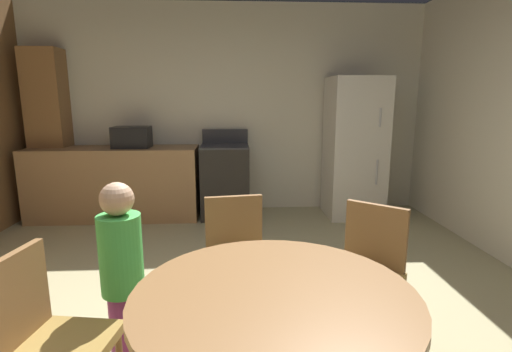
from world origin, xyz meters
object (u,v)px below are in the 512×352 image
(oven_range, at_px, (225,180))
(chair_west, at_px, (45,337))
(chair_northeast, at_px, (367,268))
(microwave, at_px, (132,137))
(person_child, at_px, (123,278))
(chair_north, at_px, (237,255))
(refrigerator, at_px, (354,148))
(dining_table, at_px, (274,330))

(oven_range, bearing_deg, chair_west, -101.85)
(oven_range, xyz_separation_m, chair_northeast, (0.91, -2.70, 0.03))
(microwave, distance_m, person_child, 3.02)
(chair_north, bearing_deg, oven_range, 174.62)
(oven_range, xyz_separation_m, refrigerator, (1.65, -0.05, 0.41))
(oven_range, relative_size, microwave, 2.50)
(microwave, relative_size, chair_north, 0.51)
(refrigerator, bearing_deg, chair_northeast, -105.53)
(refrigerator, distance_m, chair_north, 2.88)
(chair_northeast, bearing_deg, dining_table, -0.00)
(chair_northeast, bearing_deg, microwave, -102.01)
(microwave, height_order, person_child, microwave)
(oven_range, relative_size, person_child, 1.01)
(chair_west, distance_m, person_child, 0.45)
(microwave, bearing_deg, dining_table, -67.62)
(oven_range, bearing_deg, dining_table, -85.46)
(oven_range, xyz_separation_m, microwave, (-1.14, -0.00, 0.56))
(chair_north, relative_size, chair_west, 1.00)
(microwave, xyz_separation_m, dining_table, (1.42, -3.44, -0.43))
(chair_west, bearing_deg, chair_north, 53.57)
(chair_north, xyz_separation_m, chair_west, (-0.82, -0.82, 0.00))
(chair_west, bearing_deg, refrigerator, 62.95)
(oven_range, relative_size, refrigerator, 0.62)
(dining_table, bearing_deg, microwave, 112.38)
(dining_table, distance_m, chair_northeast, 0.98)
(refrigerator, distance_m, chair_northeast, 2.78)
(chair_west, bearing_deg, dining_table, 0.00)
(chair_north, bearing_deg, chair_northeast, 65.43)
(oven_range, height_order, person_child, oven_range)
(chair_north, bearing_deg, microwave, -161.16)
(refrigerator, bearing_deg, chair_west, -125.80)
(oven_range, height_order, chair_north, oven_range)
(dining_table, xyz_separation_m, chair_northeast, (0.64, 0.74, -0.10))
(microwave, xyz_separation_m, person_child, (0.68, -2.91, -0.45))
(refrigerator, distance_m, person_child, 3.57)
(microwave, height_order, chair_west, microwave)
(oven_range, distance_m, person_child, 2.95)
(oven_range, distance_m, chair_northeast, 2.85)
(microwave, bearing_deg, person_child, -76.93)
(oven_range, relative_size, chair_north, 1.26)
(oven_range, distance_m, chair_west, 3.37)
(oven_range, height_order, refrigerator, refrigerator)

